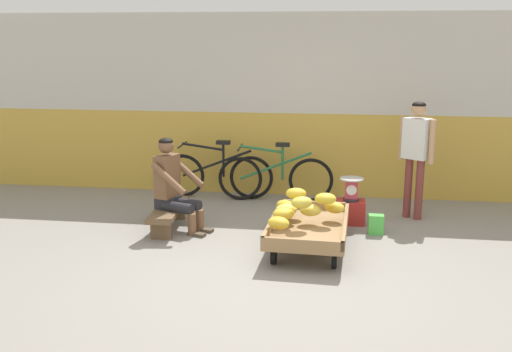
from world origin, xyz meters
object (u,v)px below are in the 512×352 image
Objects in this scene: plastic_crate at (351,212)px; weighing_scale at (351,189)px; vendor_seated at (173,185)px; low_bench at (169,213)px; shopping_bag at (376,224)px; bicycle_near_left at (217,174)px; bicycle_far_left at (275,177)px; customer_adult at (416,147)px; banana_cart at (309,228)px.

plastic_crate is 1.20× the size of weighing_scale.
vendor_seated is 3.80× the size of weighing_scale.
low_bench is 2.31m from weighing_scale.
weighing_scale is at bearing 127.91° from shopping_bag.
bicycle_near_left is 1.00× the size of bicycle_far_left.
bicycle_near_left is (0.31, 1.48, 0.15)m from low_bench.
vendor_seated is at bearing -127.09° from bicycle_far_left.
vendor_seated reaches higher than low_bench.
shopping_bag is (2.45, 0.16, -0.45)m from vendor_seated.
shopping_bag is at bearing -52.09° from weighing_scale.
weighing_scale is at bearing 12.90° from low_bench.
weighing_scale reaches higher than low_bench.
customer_adult is at bearing 22.28° from weighing_scale.
low_bench is 4.64× the size of shopping_bag.
weighing_scale is 0.18× the size of bicycle_near_left.
vendor_seated is at bearing -176.26° from shopping_bag.
bicycle_far_left is 1.09× the size of customer_adult.
vendor_seated is (0.08, -0.03, 0.37)m from low_bench.
bicycle_far_left is at bearing 50.32° from low_bench.
banana_cart is 0.89× the size of bicycle_near_left.
bicycle_near_left reaches higher than banana_cart.
plastic_crate is 2.17m from bicycle_near_left.
bicycle_near_left is at bearing 153.50° from plastic_crate.
low_bench is at bearing -164.52° from customer_adult.
shopping_bag is (2.54, 0.13, -0.08)m from low_bench.
banana_cart is 1.30× the size of vendor_seated.
customer_adult is at bearing 45.82° from banana_cart.
low_bench is 3.25m from customer_adult.
bicycle_far_left reaches higher than low_bench.
bicycle_far_left is 1.88m from shopping_bag.
bicycle_near_left is at bearing 78.30° from low_bench.
vendor_seated reaches higher than plastic_crate.
bicycle_near_left is at bearing 166.97° from customer_adult.
customer_adult is (1.87, -0.57, 0.60)m from bicycle_far_left.
plastic_crate is (2.24, 0.51, -0.05)m from low_bench.
vendor_seated is 3.17× the size of plastic_crate.
weighing_scale is at bearing 64.12° from banana_cart.
bicycle_far_left is 2.05m from customer_adult.
plastic_crate is 0.24× the size of customer_adult.
bicycle_far_left is at bearing 106.92° from banana_cart.
bicycle_near_left reaches higher than shopping_bag.
banana_cart is 4.93× the size of weighing_scale.
vendor_seated reaches higher than bicycle_near_left.
low_bench is (-1.75, 0.49, -0.04)m from banana_cart.
customer_adult reaches higher than weighing_scale.
low_bench is 3.10× the size of plastic_crate.
weighing_scale is (0.00, -0.00, 0.30)m from plastic_crate.
banana_cart is 1.82m from low_bench.
plastic_crate is at bearing -157.79° from customer_adult.
bicycle_far_left is (-1.06, 0.90, -0.10)m from weighing_scale.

